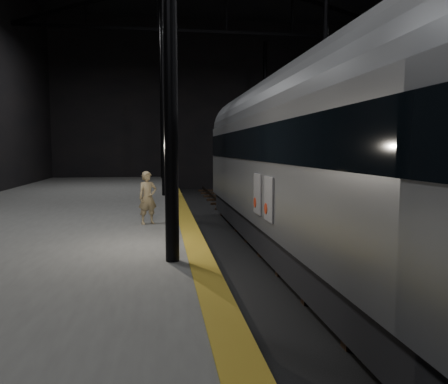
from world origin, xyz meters
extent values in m
plane|color=black|center=(0.00, 0.00, 0.00)|extent=(44.00, 44.00, 0.00)
cube|color=#50504E|center=(-7.50, 0.00, 0.50)|extent=(9.00, 43.80, 1.00)
cube|color=#94671B|center=(-3.25, 0.00, 1.00)|extent=(0.50, 43.80, 0.01)
cube|color=#3F3328|center=(-0.72, 0.00, 0.17)|extent=(0.08, 43.00, 0.14)
cube|color=#3F3328|center=(0.72, 0.00, 0.17)|extent=(0.08, 43.00, 0.14)
cube|color=black|center=(0.00, 0.00, 0.06)|extent=(2.40, 42.00, 0.12)
cylinder|color=black|center=(-3.80, 8.00, 6.00)|extent=(0.26, 0.26, 10.00)
cylinder|color=black|center=(3.80, 8.00, 6.00)|extent=(0.26, 0.26, 10.00)
cylinder|color=black|center=(-3.80, 20.00, 6.00)|extent=(0.26, 0.26, 10.00)
cylinder|color=black|center=(3.80, 20.00, 6.00)|extent=(0.26, 0.26, 10.00)
cube|color=black|center=(0.00, 14.00, 10.00)|extent=(23.60, 0.15, 0.18)
cube|color=gray|center=(0.00, -1.31, 2.57)|extent=(2.92, 20.15, 3.02)
cube|color=black|center=(0.00, -1.31, 0.67)|extent=(2.67, 19.74, 0.86)
cube|color=black|center=(0.00, -1.31, 3.27)|extent=(2.98, 19.84, 0.91)
cylinder|color=slate|center=(0.00, -1.31, 4.08)|extent=(2.86, 19.94, 2.86)
cube|color=black|center=(0.00, 5.74, 0.30)|extent=(1.81, 2.22, 0.35)
cube|color=silver|center=(-1.49, -2.32, 1.96)|extent=(0.04, 0.76, 1.06)
cube|color=silver|center=(-1.49, -1.11, 1.96)|extent=(0.04, 0.76, 1.06)
cylinder|color=red|center=(-1.51, -2.14, 1.71)|extent=(0.03, 0.26, 0.26)
cylinder|color=red|center=(-1.51, -0.93, 1.71)|extent=(0.03, 0.26, 0.26)
imported|color=tan|center=(-4.37, 0.27, 1.75)|extent=(0.65, 0.55, 1.51)
camera|label=1|loc=(-4.02, -12.24, 3.13)|focal=35.00mm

